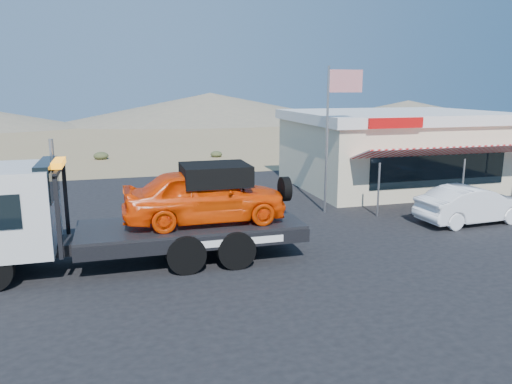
% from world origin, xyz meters
% --- Properties ---
extents(ground, '(120.00, 120.00, 0.00)m').
position_xyz_m(ground, '(0.00, 0.00, 0.00)').
color(ground, '#907951').
rests_on(ground, ground).
extents(asphalt_lot, '(32.00, 24.00, 0.02)m').
position_xyz_m(asphalt_lot, '(2.00, 3.00, 0.01)').
color(asphalt_lot, black).
rests_on(asphalt_lot, ground).
extents(tow_truck, '(9.60, 2.85, 3.21)m').
position_xyz_m(tow_truck, '(-3.34, 0.33, 1.73)').
color(tow_truck, black).
rests_on(tow_truck, asphalt_lot).
extents(white_sedan, '(4.50, 1.81, 1.45)m').
position_xyz_m(white_sedan, '(9.49, 1.40, 0.75)').
color(white_sedan, white).
rests_on(white_sedan, asphalt_lot).
extents(jerky_store, '(10.40, 9.97, 3.90)m').
position_xyz_m(jerky_store, '(10.50, 8.97, 1.99)').
color(jerky_store, beige).
rests_on(jerky_store, asphalt_lot).
extents(flagpole, '(1.55, 0.10, 6.00)m').
position_xyz_m(flagpole, '(4.93, 4.50, 3.76)').
color(flagpole, '#99999E').
rests_on(flagpole, asphalt_lot).
extents(distant_hills, '(126.00, 48.00, 4.20)m').
position_xyz_m(distant_hills, '(-9.77, 55.14, 1.89)').
color(distant_hills, '#726B59').
rests_on(distant_hills, ground).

